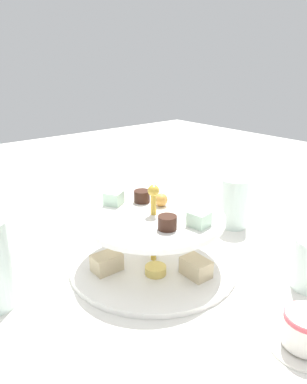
{
  "coord_description": "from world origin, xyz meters",
  "views": [
    {
      "loc": [
        0.43,
        -0.36,
        0.35
      ],
      "look_at": [
        0.0,
        0.0,
        0.14
      ],
      "focal_mm": 33.48,
      "sensor_mm": 36.0,
      "label": 1
    }
  ],
  "objects_px": {
    "butter_knife_left": "(81,208)",
    "water_glass_mid_back": "(234,203)",
    "teacup_with_saucer": "(306,332)",
    "tiered_serving_stand": "(154,243)"
  },
  "relations": [
    {
      "from": "water_glass_mid_back",
      "to": "teacup_with_saucer",
      "type": "bearing_deg",
      "value": -37.37
    },
    {
      "from": "tiered_serving_stand",
      "to": "butter_knife_left",
      "type": "bearing_deg",
      "value": 174.86
    },
    {
      "from": "butter_knife_left",
      "to": "water_glass_mid_back",
      "type": "xyz_separation_m",
      "value": [
        0.3,
        0.21,
        0.05
      ]
    },
    {
      "from": "teacup_with_saucer",
      "to": "water_glass_mid_back",
      "type": "relative_size",
      "value": 0.82
    },
    {
      "from": "butter_knife_left",
      "to": "water_glass_mid_back",
      "type": "distance_m",
      "value": 0.37
    },
    {
      "from": "tiered_serving_stand",
      "to": "water_glass_mid_back",
      "type": "bearing_deg",
      "value": 92.32
    },
    {
      "from": "tiered_serving_stand",
      "to": "butter_knife_left",
      "type": "xyz_separation_m",
      "value": [
        -0.31,
        0.03,
        -0.04
      ]
    },
    {
      "from": "tiered_serving_stand",
      "to": "water_glass_mid_back",
      "type": "relative_size",
      "value": 2.74
    },
    {
      "from": "teacup_with_saucer",
      "to": "tiered_serving_stand",
      "type": "bearing_deg",
      "value": -176.06
    },
    {
      "from": "tiered_serving_stand",
      "to": "butter_knife_left",
      "type": "distance_m",
      "value": 0.32
    }
  ]
}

